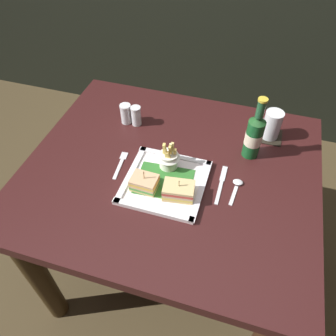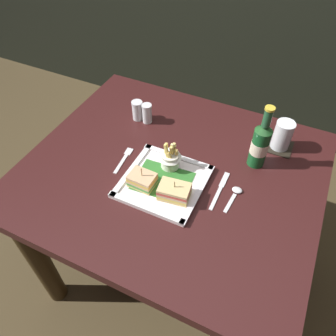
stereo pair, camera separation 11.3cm
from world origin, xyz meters
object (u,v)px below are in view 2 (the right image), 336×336
object	(u,v)px
pepper_shaker	(147,114)
beer_bottle	(260,144)
dining_table	(172,194)
square_plate	(164,182)
water_glass	(282,137)
salt_shaker	(138,111)
sandwich_half_right	(174,192)
fries_cup	(171,157)
fork	(124,159)
sandwich_half_left	(142,180)
knife	(220,189)
spoon	(236,193)

from	to	relation	value
pepper_shaker	beer_bottle	bearing A→B (deg)	-5.20
dining_table	square_plate	world-z (taller)	square_plate
water_glass	salt_shaker	distance (m)	0.58
dining_table	square_plate	xyz separation A→B (m)	(0.00, -0.07, 0.15)
water_glass	square_plate	bearing A→B (deg)	-132.08
water_glass	sandwich_half_right	bearing A→B (deg)	-123.17
fries_cup	water_glass	size ratio (longest dim) A/B	1.00
square_plate	beer_bottle	distance (m)	0.36
fork	salt_shaker	world-z (taller)	salt_shaker
sandwich_half_right	salt_shaker	distance (m)	0.44
square_plate	sandwich_half_left	size ratio (longest dim) A/B	3.07
salt_shaker	fork	bearing A→B (deg)	-73.49
sandwich_half_left	water_glass	xyz separation A→B (m)	(0.38, 0.40, 0.02)
beer_bottle	pepper_shaker	world-z (taller)	beer_bottle
sandwich_half_right	salt_shaker	world-z (taller)	same
knife	spoon	world-z (taller)	spoon
dining_table	sandwich_half_left	xyz separation A→B (m)	(-0.06, -0.12, 0.18)
fries_cup	fork	world-z (taller)	fries_cup
dining_table	spoon	bearing A→B (deg)	-3.14
knife	pepper_shaker	size ratio (longest dim) A/B	2.13
dining_table	knife	distance (m)	0.24
water_glass	salt_shaker	size ratio (longest dim) A/B	1.35
dining_table	salt_shaker	size ratio (longest dim) A/B	12.50
fries_cup	water_glass	bearing A→B (deg)	39.97
sandwich_half_left	beer_bottle	world-z (taller)	beer_bottle
fries_cup	salt_shaker	xyz separation A→B (m)	(-0.24, 0.20, -0.02)
fries_cup	spoon	bearing A→B (deg)	-3.76
fries_cup	beer_bottle	bearing A→B (deg)	29.68
dining_table	fork	xyz separation A→B (m)	(-0.18, -0.03, 0.14)
dining_table	salt_shaker	distance (m)	0.37
square_plate	fries_cup	world-z (taller)	fries_cup
beer_bottle	pepper_shaker	bearing A→B (deg)	174.80
spoon	sandwich_half_right	bearing A→B (deg)	-149.60
dining_table	sandwich_half_left	world-z (taller)	sandwich_half_left
pepper_shaker	knife	bearing A→B (deg)	-28.62
water_glass	fork	bearing A→B (deg)	-148.33
pepper_shaker	water_glass	bearing A→B (deg)	8.61
knife	spoon	xyz separation A→B (m)	(0.05, 0.00, 0.00)
sandwich_half_left	knife	world-z (taller)	sandwich_half_left
dining_table	sandwich_half_left	size ratio (longest dim) A/B	11.77
water_glass	salt_shaker	world-z (taller)	water_glass
beer_bottle	pepper_shaker	xyz separation A→B (m)	(-0.47, 0.04, -0.06)
fork	sandwich_half_right	bearing A→B (deg)	-19.58
beer_bottle	knife	bearing A→B (deg)	-113.42
dining_table	beer_bottle	bearing A→B (deg)	30.81
square_plate	spoon	bearing A→B (deg)	14.34
beer_bottle	salt_shaker	world-z (taller)	beer_bottle
fork	knife	bearing A→B (deg)	2.51
fork	pepper_shaker	distance (m)	0.23
dining_table	pepper_shaker	world-z (taller)	pepper_shaker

